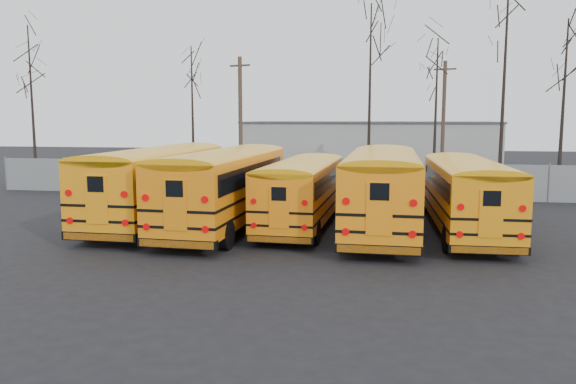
% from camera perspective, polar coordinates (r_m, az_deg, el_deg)
% --- Properties ---
extents(ground, '(120.00, 120.00, 0.00)m').
position_cam_1_polar(ground, '(20.30, 0.34, -5.25)').
color(ground, black).
rests_on(ground, ground).
extents(fence, '(40.00, 0.04, 2.00)m').
position_cam_1_polar(fence, '(31.89, 3.72, 1.26)').
color(fence, gray).
rests_on(fence, ground).
extents(distant_building, '(22.00, 8.00, 4.00)m').
position_cam_1_polar(distant_building, '(51.62, 8.15, 4.74)').
color(distant_building, '#A9AAA5').
rests_on(distant_building, ground).
extents(bus_a, '(2.93, 11.87, 3.31)m').
position_cam_1_polar(bus_a, '(24.58, -12.94, 1.39)').
color(bus_a, black).
rests_on(bus_a, ground).
extents(bus_b, '(3.26, 11.84, 3.28)m').
position_cam_1_polar(bus_b, '(22.97, -6.24, 1.07)').
color(bus_b, black).
rests_on(bus_b, ground).
extents(bus_c, '(2.79, 10.30, 2.86)m').
position_cam_1_polar(bus_c, '(23.16, 1.56, 0.55)').
color(bus_c, black).
rests_on(bus_c, ground).
extents(bus_d, '(2.94, 11.83, 3.29)m').
position_cam_1_polar(bus_d, '(22.42, 9.58, 0.87)').
color(bus_d, black).
rests_on(bus_d, ground).
extents(bus_e, '(2.61, 10.66, 2.97)m').
position_cam_1_polar(bus_e, '(22.86, 17.63, 0.27)').
color(bus_e, black).
rests_on(bus_e, ground).
extents(utility_pole_left, '(1.43, 0.61, 8.30)m').
position_cam_1_polar(utility_pole_left, '(36.21, -4.85, 7.18)').
color(utility_pole_left, '#483628').
rests_on(utility_pole_left, ground).
extents(utility_pole_right, '(1.45, 0.47, 8.28)m').
position_cam_1_polar(utility_pole_right, '(40.02, 15.49, 6.96)').
color(utility_pole_right, '#473428').
rests_on(utility_pole_right, ground).
extents(tree_0, '(0.26, 0.26, 10.31)m').
position_cam_1_polar(tree_0, '(40.18, -24.54, 7.84)').
color(tree_0, black).
rests_on(tree_0, ground).
extents(tree_1, '(0.26, 0.26, 9.01)m').
position_cam_1_polar(tree_1, '(37.02, -9.66, 7.48)').
color(tree_1, black).
rests_on(tree_1, ground).
extents(tree_2, '(0.26, 0.26, 11.56)m').
position_cam_1_polar(tree_2, '(36.54, 8.30, 9.51)').
color(tree_2, black).
rests_on(tree_2, ground).
extents(tree_3, '(0.26, 0.26, 9.06)m').
position_cam_1_polar(tree_3, '(34.38, 14.76, 7.39)').
color(tree_3, black).
rests_on(tree_3, ground).
extents(tree_4, '(0.26, 0.26, 12.95)m').
position_cam_1_polar(tree_4, '(33.87, 21.09, 10.43)').
color(tree_4, black).
rests_on(tree_4, ground).
extents(tree_5, '(0.26, 0.26, 10.37)m').
position_cam_1_polar(tree_5, '(38.37, 26.16, 7.84)').
color(tree_5, black).
rests_on(tree_5, ground).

